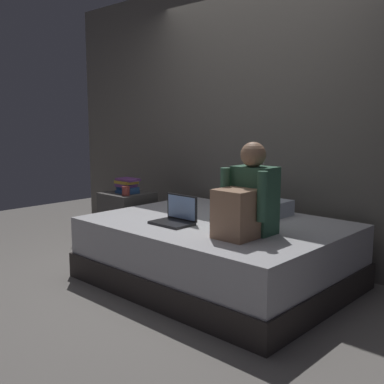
{
  "coord_description": "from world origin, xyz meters",
  "views": [
    {
      "loc": [
        2.54,
        -2.48,
        1.32
      ],
      "look_at": [
        0.11,
        0.1,
        0.76
      ],
      "focal_mm": 43.12,
      "sensor_mm": 36.0,
      "label": 1
    }
  ],
  "objects_px": {
    "bed": "(217,252)",
    "pillow": "(255,206)",
    "laptop": "(176,217)",
    "book_stack": "(127,186)",
    "person_sitting": "(247,200)",
    "nightstand": "(128,221)",
    "mug": "(126,191)"
  },
  "relations": [
    {
      "from": "laptop",
      "to": "book_stack",
      "type": "distance_m",
      "value": 1.18
    },
    {
      "from": "person_sitting",
      "to": "pillow",
      "type": "xyz_separation_m",
      "value": [
        -0.39,
        0.65,
        -0.19
      ]
    },
    {
      "from": "mug",
      "to": "bed",
      "type": "bearing_deg",
      "value": -0.38
    },
    {
      "from": "bed",
      "to": "pillow",
      "type": "distance_m",
      "value": 0.56
    },
    {
      "from": "bed",
      "to": "laptop",
      "type": "relative_size",
      "value": 6.25
    },
    {
      "from": "person_sitting",
      "to": "laptop",
      "type": "xyz_separation_m",
      "value": [
        -0.62,
        -0.09,
        -0.2
      ]
    },
    {
      "from": "bed",
      "to": "nightstand",
      "type": "distance_m",
      "value": 1.31
    },
    {
      "from": "nightstand",
      "to": "book_stack",
      "type": "bearing_deg",
      "value": -37.35
    },
    {
      "from": "pillow",
      "to": "book_stack",
      "type": "relative_size",
      "value": 2.44
    },
    {
      "from": "pillow",
      "to": "book_stack",
      "type": "xyz_separation_m",
      "value": [
        -1.33,
        -0.34,
        0.08
      ]
    },
    {
      "from": "bed",
      "to": "person_sitting",
      "type": "distance_m",
      "value": 0.7
    },
    {
      "from": "nightstand",
      "to": "person_sitting",
      "type": "relative_size",
      "value": 0.89
    },
    {
      "from": "bed",
      "to": "nightstand",
      "type": "height_order",
      "value": "nightstand"
    },
    {
      "from": "book_stack",
      "to": "laptop",
      "type": "bearing_deg",
      "value": -20.05
    },
    {
      "from": "pillow",
      "to": "mug",
      "type": "xyz_separation_m",
      "value": [
        -1.22,
        -0.44,
        0.05
      ]
    },
    {
      "from": "pillow",
      "to": "mug",
      "type": "bearing_deg",
      "value": -160.12
    },
    {
      "from": "nightstand",
      "to": "person_sitting",
      "type": "distance_m",
      "value": 1.83
    },
    {
      "from": "nightstand",
      "to": "person_sitting",
      "type": "bearing_deg",
      "value": -10.6
    },
    {
      "from": "laptop",
      "to": "pillow",
      "type": "relative_size",
      "value": 0.57
    },
    {
      "from": "book_stack",
      "to": "person_sitting",
      "type": "bearing_deg",
      "value": -10.24
    },
    {
      "from": "bed",
      "to": "pillow",
      "type": "xyz_separation_m",
      "value": [
        0.05,
        0.45,
        0.32
      ]
    },
    {
      "from": "laptop",
      "to": "pillow",
      "type": "height_order",
      "value": "laptop"
    },
    {
      "from": "bed",
      "to": "person_sitting",
      "type": "bearing_deg",
      "value": -24.19
    },
    {
      "from": "laptop",
      "to": "person_sitting",
      "type": "bearing_deg",
      "value": 8.41
    },
    {
      "from": "bed",
      "to": "laptop",
      "type": "distance_m",
      "value": 0.46
    },
    {
      "from": "nightstand",
      "to": "laptop",
      "type": "xyz_separation_m",
      "value": [
        1.12,
        -0.42,
        0.27
      ]
    },
    {
      "from": "laptop",
      "to": "mug",
      "type": "relative_size",
      "value": 3.56
    },
    {
      "from": "pillow",
      "to": "bed",
      "type": "bearing_deg",
      "value": -96.69
    },
    {
      "from": "nightstand",
      "to": "laptop",
      "type": "relative_size",
      "value": 1.83
    },
    {
      "from": "laptop",
      "to": "book_stack",
      "type": "height_order",
      "value": "book_stack"
    },
    {
      "from": "nightstand",
      "to": "mug",
      "type": "bearing_deg",
      "value": -42.69
    },
    {
      "from": "laptop",
      "to": "book_stack",
      "type": "bearing_deg",
      "value": 159.95
    }
  ]
}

